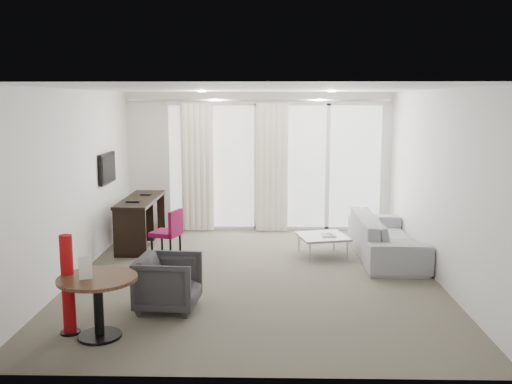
{
  "coord_description": "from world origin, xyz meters",
  "views": [
    {
      "loc": [
        0.19,
        -7.76,
        2.45
      ],
      "look_at": [
        0.0,
        0.6,
        1.1
      ],
      "focal_mm": 40.0,
      "sensor_mm": 36.0,
      "label": 1
    }
  ],
  "objects_px": {
    "desk_chair": "(166,234)",
    "red_lamp": "(68,285)",
    "desk": "(141,222)",
    "rattan_chair_b": "(337,190)",
    "sofa": "(386,237)",
    "coffee_table": "(322,245)",
    "round_table": "(99,307)",
    "rattan_chair_a": "(311,203)",
    "tub_armchair": "(169,282)"
  },
  "relations": [
    {
      "from": "sofa",
      "to": "coffee_table",
      "type": "bearing_deg",
      "value": 86.18
    },
    {
      "from": "coffee_table",
      "to": "rattan_chair_b",
      "type": "distance_m",
      "value": 4.02
    },
    {
      "from": "coffee_table",
      "to": "sofa",
      "type": "distance_m",
      "value": 1.01
    },
    {
      "from": "rattan_chair_b",
      "to": "desk_chair",
      "type": "bearing_deg",
      "value": -123.7
    },
    {
      "from": "round_table",
      "to": "tub_armchair",
      "type": "relative_size",
      "value": 1.15
    },
    {
      "from": "coffee_table",
      "to": "rattan_chair_b",
      "type": "relative_size",
      "value": 0.86
    },
    {
      "from": "desk",
      "to": "sofa",
      "type": "height_order",
      "value": "desk"
    },
    {
      "from": "desk_chair",
      "to": "round_table",
      "type": "height_order",
      "value": "desk_chair"
    },
    {
      "from": "rattan_chair_b",
      "to": "desk",
      "type": "bearing_deg",
      "value": -134.76
    },
    {
      "from": "tub_armchair",
      "to": "coffee_table",
      "type": "xyz_separation_m",
      "value": [
        2.04,
        2.4,
        -0.16
      ]
    },
    {
      "from": "coffee_table",
      "to": "red_lamp",
      "type": "bearing_deg",
      "value": -133.4
    },
    {
      "from": "desk",
      "to": "round_table",
      "type": "bearing_deg",
      "value": -83.89
    },
    {
      "from": "red_lamp",
      "to": "tub_armchair",
      "type": "bearing_deg",
      "value": 38.49
    },
    {
      "from": "rattan_chair_b",
      "to": "round_table",
      "type": "bearing_deg",
      "value": -111.36
    },
    {
      "from": "tub_armchair",
      "to": "rattan_chair_a",
      "type": "distance_m",
      "value": 5.45
    },
    {
      "from": "desk",
      "to": "sofa",
      "type": "xyz_separation_m",
      "value": [
        4.02,
        -0.68,
        -0.07
      ]
    },
    {
      "from": "tub_armchair",
      "to": "rattan_chair_a",
      "type": "xyz_separation_m",
      "value": [
        2.05,
        5.06,
        0.04
      ]
    },
    {
      "from": "desk",
      "to": "tub_armchair",
      "type": "distance_m",
      "value": 3.17
    },
    {
      "from": "red_lamp",
      "to": "rattan_chair_b",
      "type": "bearing_deg",
      "value": 62.66
    },
    {
      "from": "desk",
      "to": "desk_chair",
      "type": "xyz_separation_m",
      "value": [
        0.57,
        -0.83,
        -0.01
      ]
    },
    {
      "from": "desk",
      "to": "rattan_chair_b",
      "type": "relative_size",
      "value": 2.02
    },
    {
      "from": "red_lamp",
      "to": "coffee_table",
      "type": "height_order",
      "value": "red_lamp"
    },
    {
      "from": "red_lamp",
      "to": "tub_armchair",
      "type": "distance_m",
      "value": 1.2
    },
    {
      "from": "coffee_table",
      "to": "rattan_chair_a",
      "type": "distance_m",
      "value": 2.67
    },
    {
      "from": "red_lamp",
      "to": "desk",
      "type": "bearing_deg",
      "value": 91.04
    },
    {
      "from": "desk_chair",
      "to": "rattan_chair_a",
      "type": "relative_size",
      "value": 1.07
    },
    {
      "from": "desk",
      "to": "coffee_table",
      "type": "xyz_separation_m",
      "value": [
        3.03,
        -0.61,
        -0.24
      ]
    },
    {
      "from": "desk",
      "to": "rattan_chair_b",
      "type": "distance_m",
      "value": 5.0
    },
    {
      "from": "red_lamp",
      "to": "sofa",
      "type": "xyz_separation_m",
      "value": [
        3.95,
        3.07,
        -0.2
      ]
    },
    {
      "from": "round_table",
      "to": "coffee_table",
      "type": "distance_m",
      "value": 4.16
    },
    {
      "from": "coffee_table",
      "to": "rattan_chair_a",
      "type": "bearing_deg",
      "value": 89.74
    },
    {
      "from": "sofa",
      "to": "tub_armchair",
      "type": "bearing_deg",
      "value": 127.62
    },
    {
      "from": "coffee_table",
      "to": "rattan_chair_b",
      "type": "height_order",
      "value": "rattan_chair_b"
    },
    {
      "from": "coffee_table",
      "to": "desk_chair",
      "type": "bearing_deg",
      "value": -174.94
    },
    {
      "from": "desk",
      "to": "red_lamp",
      "type": "height_order",
      "value": "red_lamp"
    },
    {
      "from": "coffee_table",
      "to": "sofa",
      "type": "relative_size",
      "value": 0.32
    },
    {
      "from": "round_table",
      "to": "sofa",
      "type": "bearing_deg",
      "value": 41.27
    },
    {
      "from": "desk_chair",
      "to": "coffee_table",
      "type": "distance_m",
      "value": 2.48
    },
    {
      "from": "sofa",
      "to": "rattan_chair_b",
      "type": "distance_m",
      "value": 4.03
    },
    {
      "from": "rattan_chair_a",
      "to": "rattan_chair_b",
      "type": "relative_size",
      "value": 0.85
    },
    {
      "from": "round_table",
      "to": "rattan_chair_a",
      "type": "relative_size",
      "value": 1.12
    },
    {
      "from": "desk_chair",
      "to": "red_lamp",
      "type": "relative_size",
      "value": 0.73
    },
    {
      "from": "tub_armchair",
      "to": "coffee_table",
      "type": "distance_m",
      "value": 3.15
    },
    {
      "from": "round_table",
      "to": "sofa",
      "type": "distance_m",
      "value": 4.8
    },
    {
      "from": "desk_chair",
      "to": "tub_armchair",
      "type": "xyz_separation_m",
      "value": [
        0.42,
        -2.18,
        -0.07
      ]
    },
    {
      "from": "desk",
      "to": "sofa",
      "type": "bearing_deg",
      "value": -9.61
    },
    {
      "from": "desk_chair",
      "to": "red_lamp",
      "type": "distance_m",
      "value": 2.96
    },
    {
      "from": "coffee_table",
      "to": "rattan_chair_a",
      "type": "xyz_separation_m",
      "value": [
        0.01,
        2.66,
        0.2
      ]
    },
    {
      "from": "desk_chair",
      "to": "desk",
      "type": "bearing_deg",
      "value": 142.52
    },
    {
      "from": "desk_chair",
      "to": "sofa",
      "type": "height_order",
      "value": "desk_chair"
    }
  ]
}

